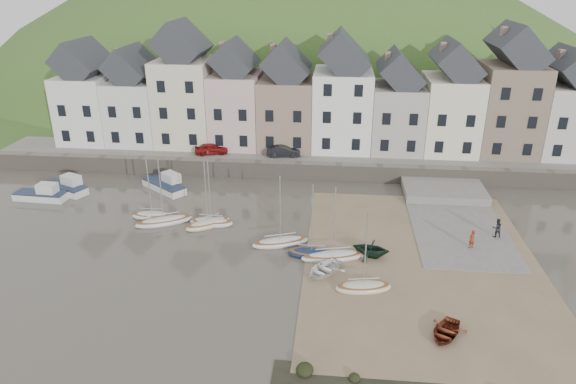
# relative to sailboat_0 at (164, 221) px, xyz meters

# --- Properties ---
(ground) EXTENTS (160.00, 160.00, 0.00)m
(ground) POSITION_rel_sailboat_0_xyz_m (11.02, -4.71, -0.26)
(ground) COLOR #464137
(ground) RESTS_ON ground
(quay_land) EXTENTS (90.00, 30.00, 1.50)m
(quay_land) POSITION_rel_sailboat_0_xyz_m (11.02, 27.29, 0.49)
(quay_land) COLOR #3C5B24
(quay_land) RESTS_ON ground
(quay_street) EXTENTS (70.00, 7.00, 0.10)m
(quay_street) POSITION_rel_sailboat_0_xyz_m (11.02, 15.79, 1.29)
(quay_street) COLOR slate
(quay_street) RESTS_ON quay_land
(seawall) EXTENTS (70.00, 1.20, 1.80)m
(seawall) POSITION_rel_sailboat_0_xyz_m (11.02, 12.29, 0.64)
(seawall) COLOR slate
(seawall) RESTS_ON ground
(beach) EXTENTS (18.00, 26.00, 0.06)m
(beach) POSITION_rel_sailboat_0_xyz_m (22.02, -4.71, -0.23)
(beach) COLOR #776148
(beach) RESTS_ON ground
(slipway) EXTENTS (8.00, 18.00, 0.12)m
(slipway) POSITION_rel_sailboat_0_xyz_m (26.02, 3.29, -0.20)
(slipway) COLOR slate
(slipway) RESTS_ON ground
(hillside) EXTENTS (134.40, 84.00, 84.00)m
(hillside) POSITION_rel_sailboat_0_xyz_m (6.02, 55.29, -18.25)
(hillside) COLOR #3C5B24
(hillside) RESTS_ON ground
(townhouse_terrace) EXTENTS (61.05, 8.00, 13.93)m
(townhouse_terrace) POSITION_rel_sailboat_0_xyz_m (12.78, 19.29, 7.06)
(townhouse_terrace) COLOR silver
(townhouse_terrace) RESTS_ON quay_land
(sailboat_0) EXTENTS (5.27, 3.61, 6.32)m
(sailboat_0) POSITION_rel_sailboat_0_xyz_m (0.00, 0.00, 0.00)
(sailboat_0) COLOR silver
(sailboat_0) RESTS_ON ground
(sailboat_1) EXTENTS (3.76, 1.57, 6.32)m
(sailboat_1) POSITION_rel_sailboat_0_xyz_m (-1.45, 1.01, 0.01)
(sailboat_1) COLOR silver
(sailboat_1) RESTS_ON ground
(sailboat_2) EXTENTS (4.24, 3.78, 6.32)m
(sailboat_2) POSITION_rel_sailboat_0_xyz_m (4.02, -0.09, 0.00)
(sailboat_2) COLOR beige
(sailboat_2) RESTS_ON ground
(sailboat_3) EXTENTS (3.96, 1.63, 6.32)m
(sailboat_3) POSITION_rel_sailboat_0_xyz_m (4.25, 0.23, 0.01)
(sailboat_3) COLOR silver
(sailboat_3) RESTS_ON ground
(sailboat_4) EXTENTS (5.00, 3.05, 6.32)m
(sailboat_4) POSITION_rel_sailboat_0_xyz_m (10.78, -2.85, 0.00)
(sailboat_4) COLOR silver
(sailboat_4) RESTS_ON ground
(sailboat_5) EXTENTS (3.85, 1.52, 6.32)m
(sailboat_5) POSITION_rel_sailboat_0_xyz_m (13.46, -4.44, 0.01)
(sailboat_5) COLOR #13213C
(sailboat_5) RESTS_ON ground
(sailboat_6) EXTENTS (5.37, 2.68, 6.32)m
(sailboat_6) POSITION_rel_sailboat_0_xyz_m (15.17, -4.72, -0.00)
(sailboat_6) COLOR silver
(sailboat_6) RESTS_ON ground
(sailboat_7) EXTENTS (4.24, 2.20, 6.32)m
(sailboat_7) POSITION_rel_sailboat_0_xyz_m (17.38, -8.89, 0.01)
(sailboat_7) COLOR beige
(sailboat_7) RESTS_ON ground
(motorboat_0) EXTENTS (5.64, 3.81, 1.70)m
(motorboat_0) POSITION_rel_sailboat_0_xyz_m (-12.31, 6.20, 0.32)
(motorboat_0) COLOR silver
(motorboat_0) RESTS_ON ground
(motorboat_1) EXTENTS (5.26, 2.03, 1.70)m
(motorboat_1) POSITION_rel_sailboat_0_xyz_m (-13.62, 4.06, 0.32)
(motorboat_1) COLOR silver
(motorboat_1) RESTS_ON ground
(motorboat_2) EXTENTS (5.44, 4.77, 1.70)m
(motorboat_2) POSITION_rel_sailboat_0_xyz_m (-2.32, 7.76, 0.32)
(motorboat_2) COLOR silver
(motorboat_2) RESTS_ON ground
(rowboat_white) EXTENTS (3.97, 4.15, 0.70)m
(rowboat_white) POSITION_rel_sailboat_0_xyz_m (14.52, -7.01, 0.15)
(rowboat_white) COLOR white
(rowboat_white) RESTS_ON beach
(rowboat_green) EXTENTS (3.42, 3.13, 1.52)m
(rowboat_green) POSITION_rel_sailboat_0_xyz_m (18.11, -4.19, 0.56)
(rowboat_green) COLOR black
(rowboat_green) RESTS_ON beach
(rowboat_red) EXTENTS (3.35, 3.71, 0.63)m
(rowboat_red) POSITION_rel_sailboat_0_xyz_m (22.23, -13.56, 0.11)
(rowboat_red) COLOR maroon
(rowboat_red) RESTS_ON beach
(person_red) EXTENTS (0.70, 0.65, 1.60)m
(person_red) POSITION_rel_sailboat_0_xyz_m (26.28, -2.03, 0.66)
(person_red) COLOR maroon
(person_red) RESTS_ON slipway
(person_dark) EXTENTS (0.90, 0.75, 1.67)m
(person_dark) POSITION_rel_sailboat_0_xyz_m (28.81, 0.13, 0.69)
(person_dark) COLOR black
(person_dark) RESTS_ON slipway
(car_left) EXTENTS (4.00, 2.42, 1.27)m
(car_left) POSITION_rel_sailboat_0_xyz_m (0.91, 14.79, 1.98)
(car_left) COLOR maroon
(car_left) RESTS_ON quay_street
(car_right) EXTENTS (3.93, 1.75, 1.25)m
(car_right) POSITION_rel_sailboat_0_xyz_m (9.17, 14.79, 1.97)
(car_right) COLOR black
(car_right) RESTS_ON quay_street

